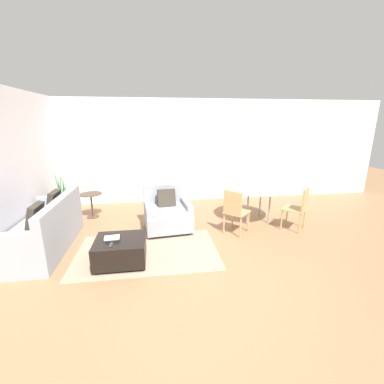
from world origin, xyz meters
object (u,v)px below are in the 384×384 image
dining_chair_near_left (235,209)px  book_stack (112,239)px  couch (45,232)px  side_table (91,200)px  dining_chair_near_right (299,206)px  potted_plant (65,207)px  ottoman (121,250)px  dining_table (255,191)px  armchair (167,213)px  tv_remote_primary (111,245)px

dining_chair_near_left → book_stack: bearing=-160.5°
couch → side_table: (0.44, 1.51, 0.08)m
book_stack → dining_chair_near_right: bearing=12.4°
potted_plant → dining_chair_near_left: (3.61, -1.44, 0.26)m
dining_chair_near_left → dining_chair_near_right: 1.35m
ottoman → dining_table: size_ratio=0.61×
side_table → potted_plant: bearing=174.4°
armchair → book_stack: size_ratio=4.06×
ottoman → dining_table: bearing=27.6°
armchair → ottoman: armchair is taller
dining_chair_near_left → dining_chair_near_right: same height
book_stack → dining_table: bearing=26.8°
armchair → book_stack: bearing=-126.9°
side_table → dining_chair_near_right: dining_chair_near_right is taller
armchair → side_table: armchair is taller
book_stack → side_table: bearing=110.0°
potted_plant → armchair: bearing=-23.6°
armchair → side_table: (-1.70, 0.95, 0.06)m
tv_remote_primary → side_table: size_ratio=0.27×
dining_chair_near_left → side_table: bearing=155.2°
armchair → potted_plant: (-2.32, 1.01, -0.09)m
ottoman → couch: bearing=154.0°
armchair → dining_chair_near_right: (2.64, -0.43, 0.17)m
armchair → dining_chair_near_left: 1.37m
dining_table → dining_chair_near_right: dining_chair_near_right is taller
potted_plant → side_table: (0.62, -0.06, 0.15)m
potted_plant → side_table: 0.64m
ottoman → potted_plant: size_ratio=0.64×
tv_remote_primary → dining_chair_near_right: 3.67m
potted_plant → dining_table: 4.37m
ottoman → dining_chair_near_left: (2.10, 0.77, 0.30)m
side_table → book_stack: bearing=-70.0°
couch → potted_plant: potted_plant is taller
tv_remote_primary → potted_plant: bearing=120.5°
ottoman → dining_table: dining_table is taller
ottoman → tv_remote_primary: tv_remote_primary is taller
couch → potted_plant: bearing=96.3°
couch → dining_table: couch is taller
book_stack → dining_chair_near_right: dining_chair_near_right is taller
couch → ottoman: couch is taller
couch → tv_remote_primary: bearing=-33.6°
dining_table → dining_chair_near_left: dining_chair_near_left is taller
book_stack → potted_plant: bearing=122.2°
couch → armchair: couch is taller
dining_chair_near_right → tv_remote_primary: bearing=-165.2°
couch → dining_chair_near_left: bearing=2.0°
ottoman → tv_remote_primary: size_ratio=5.13×
dining_chair_near_left → dining_chair_near_right: bearing=0.0°
book_stack → potted_plant: size_ratio=0.20×
armchair → tv_remote_primary: size_ratio=6.54×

